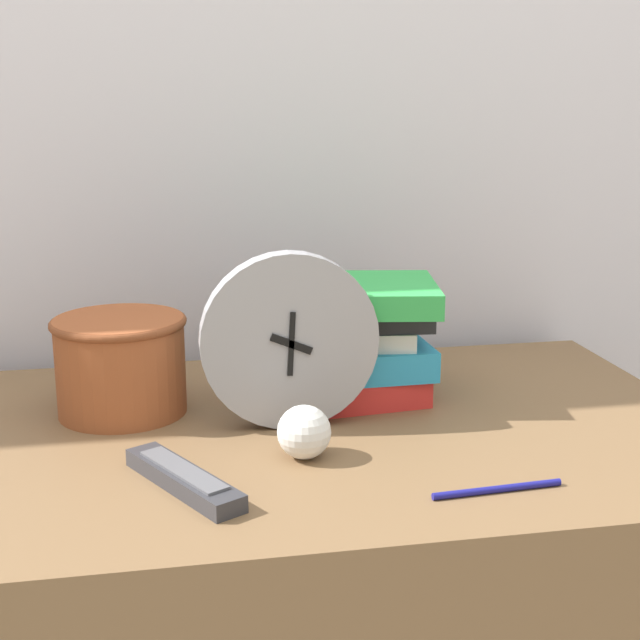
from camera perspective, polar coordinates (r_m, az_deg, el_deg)
The scene contains 7 objects.
wall_back at distance 1.48m, azimuth -4.46°, elevation 15.07°, with size 6.00×0.04×2.40m.
desk_clock at distance 1.14m, azimuth -2.15°, elevation -1.36°, with size 0.23×0.03×0.23m.
book_stack at distance 1.26m, azimuth 1.84°, elevation -1.21°, with size 0.26×0.23×0.17m.
basket at distance 1.23m, azimuth -12.64°, elevation -2.61°, with size 0.18×0.18×0.13m.
tv_remote at distance 1.00m, azimuth -8.74°, elevation -10.01°, with size 0.13×0.19×0.02m.
crumpled_paper_ball at distance 1.06m, azimuth -1.25°, elevation -7.19°, with size 0.06×0.06×0.06m.
pen at distance 1.00m, azimuth 11.28°, elevation -10.57°, with size 0.15×0.02×0.01m.
Camera 1 is at (-0.17, -0.75, 1.18)m, focal length 50.00 mm.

